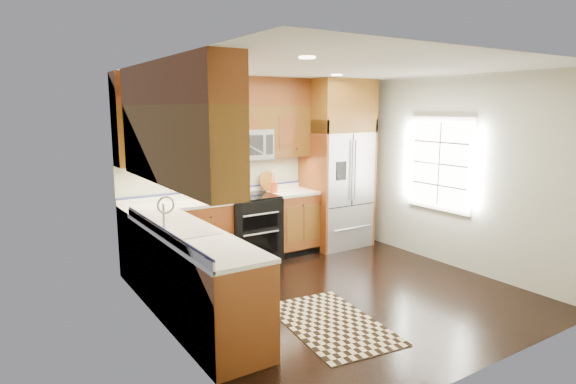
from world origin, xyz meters
TOP-DOWN VIEW (x-y plane):
  - ground at (0.00, 0.00)m, footprint 4.00×4.00m
  - wall_back at (0.00, 2.00)m, footprint 4.00×0.02m
  - wall_left at (-2.00, 0.00)m, footprint 0.02×4.00m
  - wall_right at (2.00, 0.00)m, footprint 0.02×4.00m
  - window at (1.98, 0.20)m, footprint 0.04×1.10m
  - base_cabinets at (-1.23, 0.90)m, footprint 2.85×3.00m
  - countertop at (-1.09, 1.01)m, footprint 2.86×3.01m
  - upper_cabinets at (-1.15, 1.09)m, footprint 2.85×3.00m
  - range at (-0.25, 1.67)m, footprint 0.76×0.67m
  - microwave at (-0.25, 1.80)m, footprint 0.76×0.40m
  - refrigerator at (1.30, 1.63)m, footprint 0.98×0.75m
  - sink_faucet at (-1.73, 0.23)m, footprint 0.54×0.44m
  - rug at (-0.55, -0.63)m, footprint 1.05×1.56m
  - knife_block at (-0.88, 1.84)m, footprint 0.11×0.14m
  - utensil_crock at (0.19, 1.73)m, footprint 0.14×0.14m
  - cutting_board at (0.19, 1.91)m, footprint 0.35×0.35m

SIDE VIEW (x-z plane):
  - ground at x=0.00m, z-range 0.00..0.00m
  - rug at x=-0.55m, z-range 0.00..0.01m
  - base_cabinets at x=-1.23m, z-range 0.00..0.90m
  - range at x=-0.25m, z-range 0.00..0.94m
  - countertop at x=-1.09m, z-range 0.90..0.94m
  - cutting_board at x=0.19m, z-range 0.94..0.96m
  - sink_faucet at x=-1.73m, z-range 0.81..1.18m
  - knife_block at x=-0.88m, z-range 0.92..1.16m
  - utensil_crock at x=0.19m, z-range 0.89..1.22m
  - wall_back at x=0.00m, z-range 0.00..2.60m
  - wall_left at x=-2.00m, z-range 0.00..2.60m
  - wall_right at x=2.00m, z-range 0.00..2.60m
  - refrigerator at x=1.30m, z-range 0.00..2.60m
  - window at x=1.98m, z-range 0.75..2.05m
  - microwave at x=-0.25m, z-range 1.45..1.87m
  - upper_cabinets at x=-1.15m, z-range 1.45..2.60m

